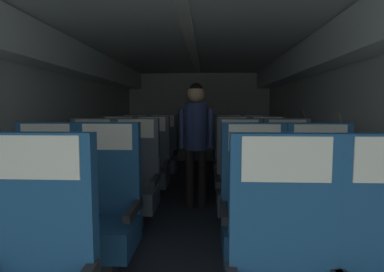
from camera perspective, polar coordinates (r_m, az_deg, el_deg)
ground at (r=3.71m, az=-0.55°, el=-14.88°), size 3.59×7.93×0.02m
fuselage_shell at (r=3.76m, az=-0.31°, el=9.45°), size 3.47×7.58×2.14m
seat_b_left_window at (r=2.66m, az=-26.02°, el=-12.60°), size 0.51×0.48×1.16m
seat_b_left_aisle at (r=2.48m, az=-15.81°, el=-13.56°), size 0.51×0.48×1.16m
seat_b_right_aisle at (r=2.50m, az=22.98°, el=-13.63°), size 0.51×0.48×1.16m
seat_b_right_window at (r=2.38m, az=11.59°, el=-14.26°), size 0.51×0.48×1.16m
seat_c_left_window at (r=3.48m, az=-18.28°, el=-8.14°), size 0.51×0.48×1.16m
seat_c_left_aisle at (r=3.35m, az=-10.58°, el=-8.50°), size 0.51×0.48×1.16m
seat_c_right_aisle at (r=3.36m, az=17.42°, el=-8.59°), size 0.51×0.48×1.16m
seat_c_right_window at (r=3.28m, az=8.95°, el=-8.77°), size 0.51×0.48×1.16m
seat_d_left_window at (r=4.38m, az=-13.69°, el=-5.29°), size 0.51×0.48×1.16m
seat_d_left_aisle at (r=4.28m, az=-7.64°, el=-5.44°), size 0.51×0.48×1.16m
seat_d_right_aisle at (r=4.30m, az=13.97°, el=-5.50°), size 0.51×0.48×1.16m
seat_d_right_window at (r=4.22m, az=7.54°, el=-5.59°), size 0.51×0.48×1.16m
seat_e_left_window at (r=5.31m, az=-10.75°, el=-3.40°), size 0.51×0.48×1.16m
seat_e_left_aisle at (r=5.23m, az=-5.54°, el=-3.48°), size 0.51×0.48×1.16m
seat_e_right_aisle at (r=5.21m, az=11.94°, el=-3.60°), size 0.51×0.48×1.16m
seat_e_right_window at (r=5.16m, az=6.82°, el=-3.59°), size 0.51×0.48×1.16m
flight_attendant at (r=3.82m, az=0.75°, el=0.76°), size 0.43×0.28×1.58m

